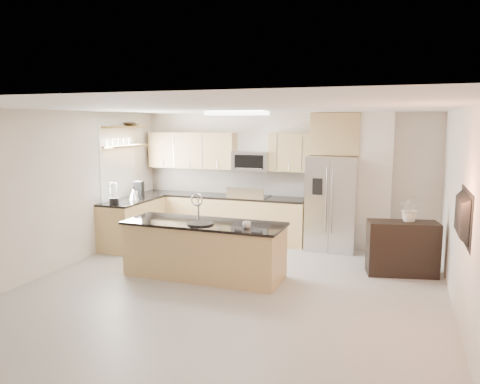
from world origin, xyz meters
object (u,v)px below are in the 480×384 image
at_px(credenza, 402,248).
at_px(television, 458,216).
at_px(island, 204,249).
at_px(cup, 247,225).
at_px(microwave, 252,161).
at_px(kettle, 134,194).
at_px(range, 250,218).
at_px(coffee_maker, 139,190).
at_px(bowl, 132,124).
at_px(blender, 114,195).
at_px(flower_vase, 411,202).
at_px(refrigerator, 332,203).
at_px(platter, 200,224).

relative_size(credenza, television, 1.00).
relative_size(island, credenza, 2.35).
distance_m(island, cup, 0.91).
height_order(microwave, kettle, microwave).
distance_m(range, television, 4.78).
xyz_separation_m(coffee_maker, bowl, (-0.16, 0.08, 1.31)).
relative_size(credenza, coffee_maker, 3.36).
relative_size(range, blender, 2.86).
bearing_deg(television, flower_vase, 13.30).
height_order(cup, flower_vase, flower_vase).
height_order(bowl, flower_vase, bowl).
relative_size(range, credenza, 1.06).
height_order(credenza, blender, blender).
xyz_separation_m(cup, bowl, (-3.02, 1.81, 1.47)).
bearing_deg(refrigerator, kettle, -164.43).
bearing_deg(blender, microwave, 40.69).
bearing_deg(flower_vase, blender, -174.23).
xyz_separation_m(island, coffee_maker, (-2.11, 1.55, 0.63)).
relative_size(range, television, 1.06).
xyz_separation_m(credenza, flower_vase, (0.10, 0.08, 0.74)).
height_order(kettle, flower_vase, flower_vase).
distance_m(refrigerator, island, 2.85).
relative_size(microwave, cup, 6.10).
height_order(refrigerator, flower_vase, refrigerator).
height_order(cup, coffee_maker, coffee_maker).
bearing_deg(cup, range, 107.14).
distance_m(refrigerator, television, 3.62).
bearing_deg(television, cup, 77.34).
xyz_separation_m(cup, coffee_maker, (-2.87, 1.73, 0.15)).
height_order(kettle, coffee_maker, coffee_maker).
bearing_deg(television, island, 77.26).
height_order(microwave, television, microwave).
height_order(cup, bowl, bowl).
relative_size(credenza, platter, 2.61).
bearing_deg(island, microwave, 91.26).
height_order(island, platter, island).
distance_m(island, platter, 0.47).
bearing_deg(range, island, -89.64).
distance_m(blender, bowl, 1.62).
distance_m(blender, flower_vase, 5.14).
bearing_deg(refrigerator, range, 178.40).
bearing_deg(platter, blender, 158.36).
xyz_separation_m(island, blender, (-2.09, 0.67, 0.66)).
bearing_deg(refrigerator, credenza, -42.39).
bearing_deg(blender, island, -17.78).
relative_size(cup, platter, 0.30).
distance_m(range, credenza, 3.19).
bearing_deg(cup, platter, 178.88).
distance_m(microwave, credenza, 3.46).
bearing_deg(cup, bowl, 149.15).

